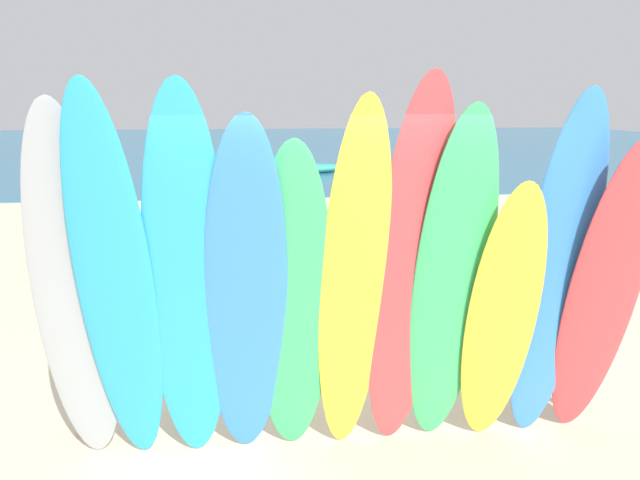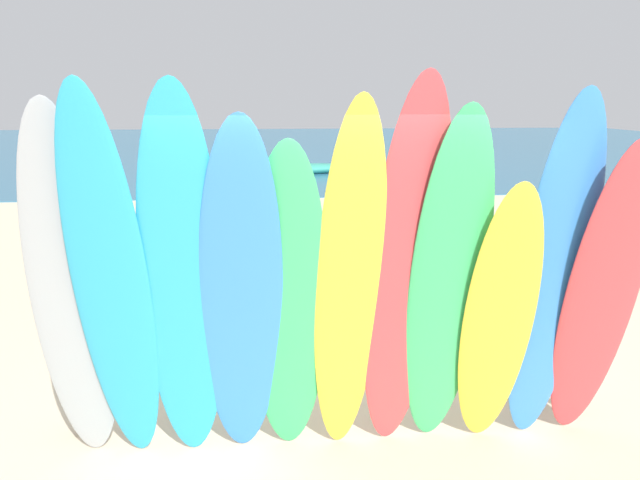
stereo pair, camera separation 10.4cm
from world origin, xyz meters
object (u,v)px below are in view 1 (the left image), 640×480
object	(u,v)px
distant_boat	(284,170)
surfboard_blue_9	(555,278)
surfboard_teal_1	(117,293)
surfboard_red_6	(409,277)
surfboard_rack	(336,355)
surfboard_green_7	(450,289)
beachgoer_near_rack	(393,218)
surfboard_green_4	(293,309)
beach_chair_red	(561,276)
surfboard_grey_0	(75,298)
surfboard_blue_3	(246,302)
surfboard_red_10	(602,299)
surfboard_teal_2	(188,291)
beachgoer_midbeach	(425,186)
surfboard_yellow_5	(354,289)
surfboard_yellow_8	(501,321)

from	to	relation	value
distant_boat	surfboard_blue_9	bearing A→B (deg)	-87.51
surfboard_teal_1	surfboard_red_6	xyz separation A→B (m)	(1.95, 0.08, 0.02)
surfboard_rack	surfboard_red_6	bearing A→B (deg)	-57.05
surfboard_green_7	beachgoer_near_rack	bearing A→B (deg)	82.27
surfboard_green_4	beach_chair_red	bearing A→B (deg)	43.62
surfboard_grey_0	surfboard_blue_3	xyz separation A→B (m)	(1.11, -0.06, -0.05)
surfboard_green_4	distant_boat	distance (m)	18.60
surfboard_teal_1	surfboard_green_7	size ratio (longest dim) A/B	1.06
surfboard_green_7	surfboard_red_10	world-z (taller)	surfboard_green_7
surfboard_teal_2	surfboard_green_4	size ratio (longest dim) A/B	1.16
surfboard_red_6	surfboard_green_7	xyz separation A→B (m)	(0.30, -0.00, -0.10)
surfboard_rack	surfboard_blue_3	bearing A→B (deg)	-136.35
beachgoer_midbeach	beach_chair_red	bearing A→B (deg)	49.48
beach_chair_red	distant_boat	bearing A→B (deg)	99.15
surfboard_blue_9	surfboard_green_7	bearing A→B (deg)	-177.22
surfboard_teal_2	surfboard_yellow_5	xyz separation A→B (m)	(1.11, 0.05, -0.04)
surfboard_red_6	surfboard_red_10	size ratio (longest dim) A/B	1.15
surfboard_green_4	surfboard_grey_0	bearing A→B (deg)	-178.53
surfboard_yellow_5	beachgoer_near_rack	distance (m)	4.96
surfboard_yellow_5	surfboard_red_10	size ratio (longest dim) A/B	1.09
surfboard_yellow_5	surfboard_teal_2	bearing A→B (deg)	178.61
surfboard_green_4	surfboard_red_10	xyz separation A→B (m)	(2.21, -0.04, 0.00)
surfboard_blue_3	surfboard_green_7	bearing A→B (deg)	-1.65
surfboard_blue_3	surfboard_blue_9	size ratio (longest dim) A/B	0.96
surfboard_red_6	surfboard_yellow_8	world-z (taller)	surfboard_red_6
beach_chair_red	surfboard_yellow_5	bearing A→B (deg)	-134.25
surfboard_yellow_8	distant_boat	xyz separation A→B (m)	(-0.41, 18.58, -0.87)
surfboard_green_4	surfboard_rack	bearing A→B (deg)	59.25
beachgoer_midbeach	beach_chair_red	distance (m)	5.27
surfboard_grey_0	surfboard_blue_3	bearing A→B (deg)	-5.54
surfboard_rack	beachgoer_near_rack	xyz separation A→B (m)	(1.38, 4.09, 0.36)
surfboard_red_6	surfboard_yellow_8	xyz separation A→B (m)	(0.67, -0.02, -0.34)
surfboard_green_7	distant_boat	distance (m)	18.61
surfboard_blue_9	beachgoer_near_rack	size ratio (longest dim) A/B	1.68
surfboard_yellow_8	surfboard_green_7	bearing A→B (deg)	-178.68
surfboard_teal_2	surfboard_green_7	size ratio (longest dim) A/B	1.06
surfboard_blue_9	surfboard_red_10	xyz separation A→B (m)	(0.34, -0.05, -0.15)
surfboard_yellow_5	surfboard_blue_9	distance (m)	1.46
surfboard_teal_1	surfboard_red_6	distance (m)	1.95
surfboard_blue_3	beachgoer_near_rack	xyz separation A→B (m)	(2.09, 4.77, -0.32)
surfboard_grey_0	beachgoer_near_rack	size ratio (longest dim) A/B	1.66
surfboard_blue_9	beachgoer_near_rack	distance (m)	4.72
surfboard_red_10	beach_chair_red	distance (m)	3.63
surfboard_blue_3	surfboard_yellow_8	world-z (taller)	surfboard_blue_3
surfboard_teal_1	surfboard_yellow_5	bearing A→B (deg)	7.85
surfboard_blue_3	surfboard_rack	bearing A→B (deg)	40.57
surfboard_green_4	surfboard_red_10	world-z (taller)	surfboard_red_10
surfboard_red_10	surfboard_grey_0	bearing A→B (deg)	-176.95
surfboard_grey_0	beachgoer_midbeach	bearing A→B (deg)	58.63
surfboard_rack	surfboard_yellow_8	bearing A→B (deg)	-30.98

